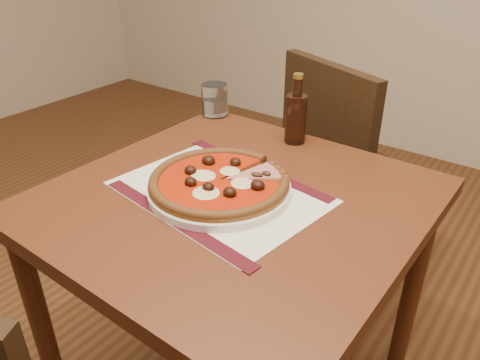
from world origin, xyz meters
name	(u,v)px	position (x,y,z in m)	size (l,w,h in m)	color
table	(235,231)	(0.33, 0.90, 0.65)	(0.81, 0.81, 0.75)	#582714
chair_far	(345,167)	(0.30, 1.60, 0.52)	(0.56, 0.56, 0.91)	black
placemat	(219,192)	(0.30, 0.89, 0.75)	(0.46, 0.33, 0.00)	beige
plate	(219,188)	(0.30, 0.89, 0.76)	(0.33, 0.33, 0.02)	white
pizza	(219,181)	(0.30, 0.89, 0.78)	(0.32, 0.32, 0.04)	#9A5E25
ham_slice	(264,176)	(0.36, 0.98, 0.78)	(0.12, 0.15, 0.02)	#9A5E25
water_glass	(215,100)	(-0.02, 1.27, 0.80)	(0.08, 0.08, 0.10)	white
bottle	(296,116)	(0.29, 1.24, 0.83)	(0.06, 0.06, 0.20)	#34170D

